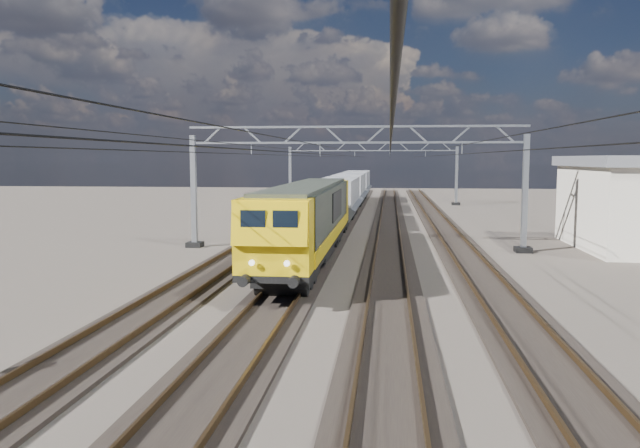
# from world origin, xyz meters

# --- Properties ---
(ground) EXTENTS (160.00, 160.00, 0.00)m
(ground) POSITION_xyz_m (0.00, 0.00, 0.00)
(ground) COLOR black
(ground) RESTS_ON ground
(track_outer_west) EXTENTS (2.60, 140.00, 0.30)m
(track_outer_west) POSITION_xyz_m (-6.00, 0.00, 0.07)
(track_outer_west) COLOR black
(track_outer_west) RESTS_ON ground
(track_loco) EXTENTS (2.60, 140.00, 0.30)m
(track_loco) POSITION_xyz_m (-2.00, 0.00, 0.07)
(track_loco) COLOR black
(track_loco) RESTS_ON ground
(track_inner_east) EXTENTS (2.60, 140.00, 0.30)m
(track_inner_east) POSITION_xyz_m (2.00, 0.00, 0.07)
(track_inner_east) COLOR black
(track_inner_east) RESTS_ON ground
(track_outer_east) EXTENTS (2.60, 140.00, 0.30)m
(track_outer_east) POSITION_xyz_m (6.00, 0.00, 0.07)
(track_outer_east) COLOR black
(track_outer_east) RESTS_ON ground
(catenary_gantry_mid) EXTENTS (19.90, 0.90, 7.11)m
(catenary_gantry_mid) POSITION_xyz_m (0.00, 4.00, 3.91)
(catenary_gantry_mid) COLOR #969DA4
(catenary_gantry_mid) RESTS_ON ground
(catenary_gantry_far) EXTENTS (19.90, 0.90, 7.11)m
(catenary_gantry_far) POSITION_xyz_m (0.00, 40.00, 3.91)
(catenary_gantry_far) COLOR #969DA4
(catenary_gantry_far) RESTS_ON ground
(overhead_wires) EXTENTS (12.03, 140.00, 0.53)m
(overhead_wires) POSITION_xyz_m (0.00, 8.00, 5.75)
(overhead_wires) COLOR black
(overhead_wires) RESTS_ON ground
(locomotive) EXTENTS (2.76, 21.10, 3.62)m
(locomotive) POSITION_xyz_m (-2.00, -1.15, 2.33)
(locomotive) COLOR black
(locomotive) RESTS_ON ground
(hopper_wagon_lead) EXTENTS (3.38, 13.00, 3.25)m
(hopper_wagon_lead) POSITION_xyz_m (-2.00, 16.54, 2.23)
(hopper_wagon_lead) COLOR black
(hopper_wagon_lead) RESTS_ON ground
(hopper_wagon_mid) EXTENTS (3.38, 13.00, 3.25)m
(hopper_wagon_mid) POSITION_xyz_m (-2.00, 30.74, 2.23)
(hopper_wagon_mid) COLOR black
(hopper_wagon_mid) RESTS_ON ground
(hopper_wagon_third) EXTENTS (3.38, 13.00, 3.25)m
(hopper_wagon_third) POSITION_xyz_m (-2.00, 44.94, 2.23)
(hopper_wagon_third) COLOR black
(hopper_wagon_third) RESTS_ON ground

